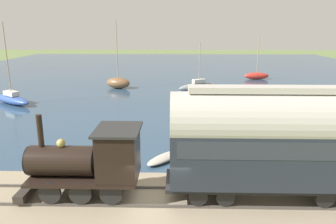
{
  "coord_description": "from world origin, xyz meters",
  "views": [
    {
      "loc": [
        -12.58,
        -0.69,
        7.71
      ],
      "look_at": [
        6.62,
        -0.18,
        2.68
      ],
      "focal_mm": 35.0,
      "sensor_mm": 36.0,
      "label": 1
    }
  ],
  "objects": [
    {
      "name": "rowboat_mid_harbor",
      "position": [
        5.49,
        -0.01,
        0.17
      ],
      "size": [
        2.88,
        2.51,
        0.32
      ],
      "rotation": [
        0.0,
        0.0,
        0.91
      ],
      "color": "#B7B2A3",
      "rests_on": "harbor_water"
    },
    {
      "name": "sailboat_gray",
      "position": [
        26.97,
        -3.43,
        0.6
      ],
      "size": [
        3.42,
        5.33,
        5.9
      ],
      "rotation": [
        0.0,
        0.0,
        0.47
      ],
      "color": "gray",
      "rests_on": "harbor_water"
    },
    {
      "name": "sailboat_blue",
      "position": [
        19.67,
        16.15,
        0.55
      ],
      "size": [
        4.39,
        5.53,
        8.11
      ],
      "rotation": [
        0.0,
        0.0,
        -0.6
      ],
      "color": "#335199",
      "rests_on": "harbor_water"
    },
    {
      "name": "rail_embankment",
      "position": [
        0.08,
        0.0,
        0.29
      ],
      "size": [
        4.95,
        56.0,
        0.7
      ],
      "color": "gray",
      "rests_on": "ground"
    },
    {
      "name": "sailboat_red",
      "position": [
        36.7,
        -12.72,
        0.56
      ],
      "size": [
        1.43,
        3.8,
        6.37
      ],
      "rotation": [
        0.0,
        0.0,
        0.08
      ],
      "color": "#B72D23",
      "rests_on": "harbor_water"
    },
    {
      "name": "ground_plane",
      "position": [
        0.0,
        0.0,
        0.0
      ],
      "size": [
        200.0,
        200.0,
        0.0
      ],
      "primitive_type": "plane",
      "color": "#607542"
    },
    {
      "name": "harbor_water",
      "position": [
        42.85,
        0.0,
        0.0
      ],
      "size": [
        80.0,
        80.0,
        0.01
      ],
      "color": "#2D4760",
      "rests_on": "ground"
    },
    {
      "name": "rowboat_near_shore",
      "position": [
        8.96,
        -11.47,
        0.24
      ],
      "size": [
        2.09,
        2.04,
        0.46
      ],
      "rotation": [
        0.0,
        0.0,
        -0.81
      ],
      "color": "beige",
      "rests_on": "harbor_water"
    },
    {
      "name": "sailboat_brown",
      "position": [
        28.76,
        6.81,
        0.74
      ],
      "size": [
        2.7,
        3.62,
        8.43
      ],
      "rotation": [
        0.0,
        0.0,
        -0.33
      ],
      "color": "brown",
      "rests_on": "harbor_water"
    },
    {
      "name": "passenger_coach",
      "position": [
        0.08,
        -4.65,
        3.32
      ],
      "size": [
        2.36,
        8.75,
        4.75
      ],
      "color": "black",
      "rests_on": "rail_embankment"
    },
    {
      "name": "steam_locomotive",
      "position": [
        0.08,
        2.83,
        2.33
      ],
      "size": [
        2.19,
        5.14,
        3.54
      ],
      "color": "black",
      "rests_on": "rail_embankment"
    }
  ]
}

